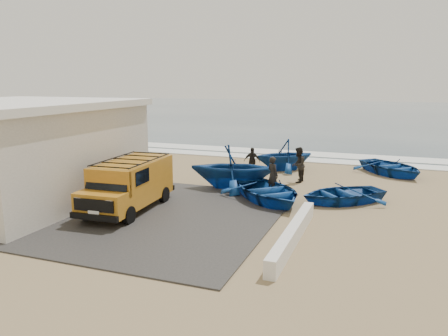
% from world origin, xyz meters
% --- Properties ---
extents(ground, '(160.00, 160.00, 0.00)m').
position_xyz_m(ground, '(0.00, 0.00, 0.00)').
color(ground, '#927A54').
extents(slab, '(12.00, 10.00, 0.05)m').
position_xyz_m(slab, '(-2.00, -2.00, 0.03)').
color(slab, '#373532').
rests_on(slab, ground).
extents(ocean, '(180.00, 88.00, 0.01)m').
position_xyz_m(ocean, '(0.00, 56.00, 0.00)').
color(ocean, '#385166').
rests_on(ocean, ground).
extents(surf_line, '(180.00, 1.60, 0.06)m').
position_xyz_m(surf_line, '(0.00, 12.00, 0.03)').
color(surf_line, white).
rests_on(surf_line, ground).
extents(surf_wash, '(180.00, 2.20, 0.04)m').
position_xyz_m(surf_wash, '(0.00, 14.50, 0.02)').
color(surf_wash, white).
rests_on(surf_wash, ground).
extents(building, '(8.40, 9.40, 4.30)m').
position_xyz_m(building, '(-7.50, -2.00, 2.16)').
color(building, silver).
rests_on(building, ground).
extents(parapet, '(0.35, 6.00, 0.55)m').
position_xyz_m(parapet, '(5.00, -3.00, 0.28)').
color(parapet, silver).
rests_on(parapet, ground).
extents(van, '(2.18, 4.93, 2.07)m').
position_xyz_m(van, '(-1.94, -1.71, 1.11)').
color(van, '#BC791C').
rests_on(van, ground).
extents(boat_near_left, '(5.43, 5.53, 0.94)m').
position_xyz_m(boat_near_left, '(2.94, 1.47, 0.47)').
color(boat_near_left, navy).
rests_on(boat_near_left, ground).
extents(boat_near_right, '(4.64, 4.49, 0.78)m').
position_xyz_m(boat_near_right, '(6.00, 2.40, 0.39)').
color(boat_near_right, navy).
rests_on(boat_near_right, ground).
extents(boat_mid_left, '(4.76, 4.36, 2.12)m').
position_xyz_m(boat_mid_left, '(0.76, 3.13, 1.06)').
color(boat_mid_left, navy).
rests_on(boat_mid_left, ground).
extents(boat_far_left, '(4.57, 4.48, 1.83)m').
position_xyz_m(boat_far_left, '(2.09, 8.36, 0.91)').
color(boat_far_left, navy).
rests_on(boat_far_left, ground).
extents(boat_far_right, '(5.04, 5.14, 0.87)m').
position_xyz_m(boat_far_right, '(7.98, 9.21, 0.44)').
color(boat_far_right, navy).
rests_on(boat_far_right, ground).
extents(fisherman_front, '(0.75, 0.70, 1.72)m').
position_xyz_m(fisherman_front, '(2.80, 2.97, 0.86)').
color(fisherman_front, black).
rests_on(fisherman_front, ground).
extents(fisherman_middle, '(0.73, 0.92, 1.82)m').
position_xyz_m(fisherman_middle, '(3.48, 5.55, 0.91)').
color(fisherman_middle, black).
rests_on(fisherman_middle, ground).
extents(fisherman_back, '(0.95, 0.51, 1.53)m').
position_xyz_m(fisherman_back, '(0.71, 6.48, 0.77)').
color(fisherman_back, black).
rests_on(fisherman_back, ground).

